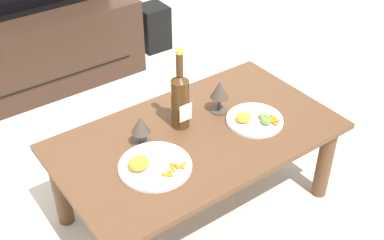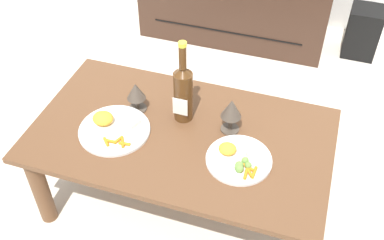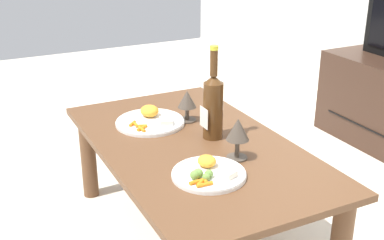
{
  "view_description": "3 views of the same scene",
  "coord_description": "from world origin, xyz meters",
  "views": [
    {
      "loc": [
        -0.96,
        -1.29,
        1.67
      ],
      "look_at": [
        -0.01,
        0.02,
        0.49
      ],
      "focal_mm": 46.19,
      "sensor_mm": 36.0,
      "label": 1
    },
    {
      "loc": [
        0.44,
        -1.21,
        1.69
      ],
      "look_at": [
        0.04,
        0.03,
        0.47
      ],
      "focal_mm": 43.16,
      "sensor_mm": 36.0,
      "label": 2
    },
    {
      "loc": [
        1.53,
        -0.78,
        1.21
      ],
      "look_at": [
        -0.05,
        0.02,
        0.5
      ],
      "focal_mm": 47.31,
      "sensor_mm": 36.0,
      "label": 3
    }
  ],
  "objects": [
    {
      "name": "dinner_plate_right",
      "position": [
        0.25,
        -0.07,
        0.43
      ],
      "size": [
        0.25,
        0.25,
        0.05
      ],
      "color": "white",
      "rests_on": "dining_table"
    },
    {
      "name": "goblet_right",
      "position": [
        0.18,
        0.08,
        0.52
      ],
      "size": [
        0.08,
        0.08,
        0.15
      ],
      "color": "#473D33",
      "rests_on": "dining_table"
    },
    {
      "name": "tv_stand",
      "position": [
        -0.12,
        1.43,
        0.24
      ],
      "size": [
        1.18,
        0.46,
        0.48
      ],
      "color": "#382319",
      "rests_on": "ground_plane"
    },
    {
      "name": "ground_plane",
      "position": [
        0.0,
        0.0,
        0.0
      ],
      "size": [
        6.4,
        6.4,
        0.0
      ],
      "primitive_type": "plane",
      "color": "beige"
    },
    {
      "name": "floor_speaker",
      "position": [
        0.68,
        1.44,
        0.16
      ],
      "size": [
        0.2,
        0.2,
        0.31
      ],
      "primitive_type": "cube",
      "rotation": [
        0.0,
        0.0,
        -0.02
      ],
      "color": "black",
      "rests_on": "ground_plane"
    },
    {
      "name": "dinner_plate_left",
      "position": [
        -0.26,
        -0.07,
        0.43
      ],
      "size": [
        0.28,
        0.28,
        0.06
      ],
      "color": "white",
      "rests_on": "dining_table"
    },
    {
      "name": "goblet_left",
      "position": [
        -0.22,
        0.08,
        0.51
      ],
      "size": [
        0.08,
        0.08,
        0.13
      ],
      "color": "#473D33",
      "rests_on": "dining_table"
    },
    {
      "name": "wine_bottle",
      "position": [
        -0.02,
        0.09,
        0.56
      ],
      "size": [
        0.08,
        0.08,
        0.36
      ],
      "color": "#4C2D14",
      "rests_on": "dining_table"
    },
    {
      "name": "dining_table",
      "position": [
        0.0,
        0.0,
        0.35
      ],
      "size": [
        1.18,
        0.67,
        0.42
      ],
      "color": "brown",
      "rests_on": "ground_plane"
    }
  ]
}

